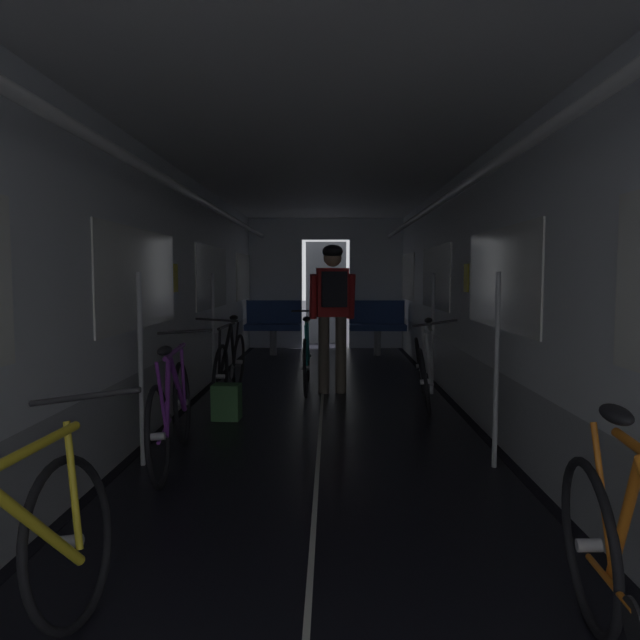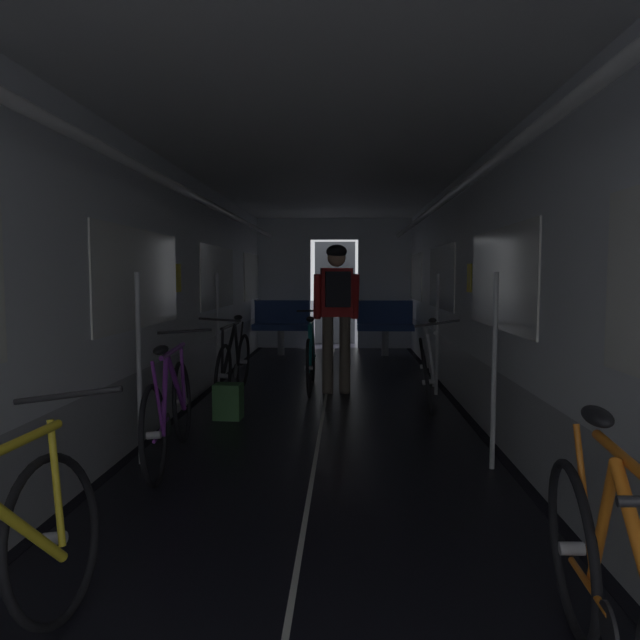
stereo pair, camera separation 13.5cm
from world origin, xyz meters
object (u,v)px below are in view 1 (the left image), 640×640
object	(u,v)px
bicycle_silver	(423,369)
bicycle_purple	(172,411)
backpack_on_floor	(227,402)
bicycle_teal_in_aisle	(307,357)
bench_seat_far_left	(273,322)
person_cyclist_aisle	(333,302)
bicycle_black	(230,364)
bench_seat_far_right	(377,322)

from	to	relation	value
bicycle_silver	bicycle_purple	world-z (taller)	bicycle_silver
backpack_on_floor	bicycle_silver	bearing A→B (deg)	20.37
bicycle_teal_in_aisle	backpack_on_floor	distance (m)	1.70
bench_seat_far_left	person_cyclist_aisle	distance (m)	3.54
bench_seat_far_left	bicycle_silver	xyz separation A→B (m)	(1.99, -3.88, -0.19)
bicycle_black	person_cyclist_aisle	size ratio (longest dim) A/B	0.98
backpack_on_floor	bench_seat_far_left	bearing A→B (deg)	90.03
bicycle_silver	bench_seat_far_left	bearing A→B (deg)	117.08
bench_seat_far_left	person_cyclist_aisle	world-z (taller)	person_cyclist_aisle
bicycle_teal_in_aisle	bench_seat_far_left	bearing A→B (deg)	102.87
bicycle_black	backpack_on_floor	xyz separation A→B (m)	(0.13, -0.98, -0.21)
bench_seat_far_left	backpack_on_floor	bearing A→B (deg)	-89.97
bicycle_purple	bicycle_teal_in_aisle	bearing A→B (deg)	72.80
bicycle_silver	bicycle_teal_in_aisle	distance (m)	1.51
bench_seat_far_left	bench_seat_far_right	size ratio (longest dim) A/B	1.00
bicycle_silver	bicycle_teal_in_aisle	world-z (taller)	bicycle_silver
bench_seat_far_right	person_cyclist_aisle	xyz separation A→B (m)	(-0.78, -3.35, 0.50)
bicycle_black	bicycle_silver	distance (m)	2.13
bicycle_teal_in_aisle	bicycle_purple	bearing A→B (deg)	-107.20
bench_seat_far_right	backpack_on_floor	bearing A→B (deg)	-111.26
bench_seat_far_right	bicycle_teal_in_aisle	bearing A→B (deg)	-109.54
bench_seat_far_left	bicycle_purple	bearing A→B (deg)	-91.64
bicycle_purple	person_cyclist_aisle	size ratio (longest dim) A/B	0.98
bicycle_black	backpack_on_floor	world-z (taller)	bicycle_black
bicycle_purple	bicycle_silver	bearing A→B (deg)	43.26
person_cyclist_aisle	bicycle_teal_in_aisle	distance (m)	0.80
bench_seat_far_right	bicycle_purple	size ratio (longest dim) A/B	0.58
bicycle_teal_in_aisle	person_cyclist_aisle	bearing A→B (deg)	-40.16
bench_seat_far_left	bicycle_teal_in_aisle	bearing A→B (deg)	-77.13
bench_seat_far_left	bicycle_silver	distance (m)	4.37
bicycle_purple	backpack_on_floor	size ratio (longest dim) A/B	4.97
bicycle_black	person_cyclist_aisle	distance (m)	1.37
bicycle_black	bicycle_purple	xyz separation A→B (m)	(-0.04, -2.27, -0.00)
person_cyclist_aisle	bicycle_purple	bearing A→B (deg)	-114.91
bicycle_teal_in_aisle	backpack_on_floor	bearing A→B (deg)	-114.60
bench_seat_far_left	person_cyclist_aisle	xyz separation A→B (m)	(1.02, -3.35, 0.50)
bicycle_purple	bicycle_teal_in_aisle	xyz separation A→B (m)	(0.87, 2.83, 0.00)
bicycle_silver	bicycle_purple	xyz separation A→B (m)	(-2.16, -2.03, 0.00)
bench_seat_far_right	bicycle_black	distance (m)	4.12
person_cyclist_aisle	bicycle_teal_in_aisle	size ratio (longest dim) A/B	1.02
bicycle_black	bicycle_teal_in_aisle	distance (m)	1.00
bench_seat_far_left	bicycle_black	distance (m)	3.64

